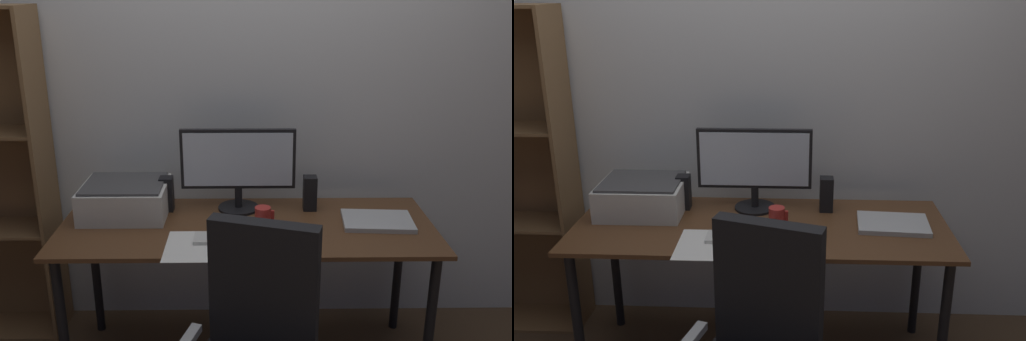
% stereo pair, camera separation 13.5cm
% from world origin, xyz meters
% --- Properties ---
extents(back_wall, '(6.40, 0.10, 2.60)m').
position_xyz_m(back_wall, '(0.00, 0.50, 1.30)').
color(back_wall, silver).
rests_on(back_wall, ground).
extents(desk, '(1.72, 0.66, 0.74)m').
position_xyz_m(desk, '(0.00, 0.00, 0.66)').
color(desk, '#56351E').
rests_on(desk, ground).
extents(monitor, '(0.55, 0.20, 0.41)m').
position_xyz_m(monitor, '(-0.04, 0.19, 0.97)').
color(monitor, black).
rests_on(monitor, desk).
extents(keyboard, '(0.29, 0.11, 0.02)m').
position_xyz_m(keyboard, '(-0.08, -0.17, 0.75)').
color(keyboard, silver).
rests_on(keyboard, desk).
extents(mouse, '(0.08, 0.11, 0.03)m').
position_xyz_m(mouse, '(0.17, -0.15, 0.76)').
color(mouse, black).
rests_on(mouse, desk).
extents(coffee_mug, '(0.09, 0.07, 0.09)m').
position_xyz_m(coffee_mug, '(0.07, -0.02, 0.79)').
color(coffee_mug, '#B72D28').
rests_on(coffee_mug, desk).
extents(laptop, '(0.33, 0.25, 0.02)m').
position_xyz_m(laptop, '(0.61, 0.01, 0.75)').
color(laptop, '#B7BABC').
rests_on(laptop, desk).
extents(speaker_left, '(0.06, 0.07, 0.17)m').
position_xyz_m(speaker_left, '(-0.39, 0.18, 0.82)').
color(speaker_left, black).
rests_on(speaker_left, desk).
extents(speaker_right, '(0.06, 0.07, 0.17)m').
position_xyz_m(speaker_right, '(0.31, 0.18, 0.82)').
color(speaker_right, black).
rests_on(speaker_right, desk).
extents(printer, '(0.40, 0.34, 0.16)m').
position_xyz_m(printer, '(-0.58, 0.13, 0.82)').
color(printer, silver).
rests_on(printer, desk).
extents(paper_sheet, '(0.21, 0.30, 0.00)m').
position_xyz_m(paper_sheet, '(-0.24, -0.22, 0.74)').
color(paper_sheet, white).
rests_on(paper_sheet, desk).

